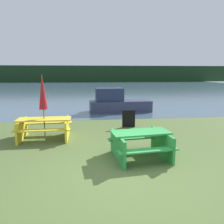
# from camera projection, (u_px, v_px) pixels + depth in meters

# --- Properties ---
(ground_plane) EXTENTS (60.00, 60.00, 0.00)m
(ground_plane) POSITION_uv_depth(u_px,v_px,m) (121.00, 176.00, 4.99)
(ground_plane) COLOR #516633
(water) EXTENTS (60.00, 50.00, 0.00)m
(water) POSITION_uv_depth(u_px,v_px,m) (91.00, 87.00, 35.33)
(water) COLOR #425B6B
(water) RESTS_ON ground_plane
(far_treeline) EXTENTS (80.00, 1.60, 4.00)m
(far_treeline) POSITION_uv_depth(u_px,v_px,m) (89.00, 74.00, 54.51)
(far_treeline) COLOR #193319
(far_treeline) RESTS_ON water
(picnic_table_green) EXTENTS (1.72, 1.55, 0.75)m
(picnic_table_green) POSITION_uv_depth(u_px,v_px,m) (140.00, 142.00, 5.99)
(picnic_table_green) COLOR green
(picnic_table_green) RESTS_ON ground_plane
(picnic_table_yellow) EXTENTS (1.87, 1.40, 0.73)m
(picnic_table_yellow) POSITION_uv_depth(u_px,v_px,m) (45.00, 126.00, 7.75)
(picnic_table_yellow) COLOR yellow
(picnic_table_yellow) RESTS_ON ground_plane
(umbrella_crimson) EXTENTS (0.30, 0.30, 2.26)m
(umbrella_crimson) POSITION_uv_depth(u_px,v_px,m) (43.00, 93.00, 7.54)
(umbrella_crimson) COLOR brown
(umbrella_crimson) RESTS_ON ground_plane
(boat) EXTENTS (3.70, 1.43, 1.42)m
(boat) POSITION_uv_depth(u_px,v_px,m) (117.00, 103.00, 13.12)
(boat) COLOR #333856
(boat) RESTS_ON water
(signboard) EXTENTS (0.55, 0.08, 0.75)m
(signboard) POSITION_uv_depth(u_px,v_px,m) (129.00, 119.00, 9.40)
(signboard) COLOR black
(signboard) RESTS_ON ground_plane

